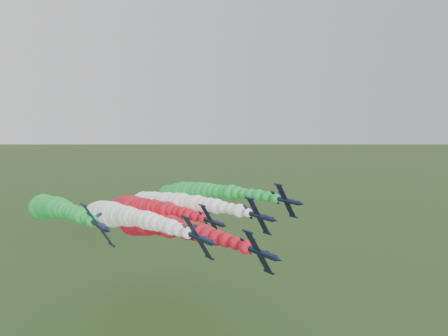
{
  "coord_description": "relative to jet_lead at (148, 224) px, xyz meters",
  "views": [
    {
      "loc": [
        -52.64,
        -66.09,
        57.04
      ],
      "look_at": [
        -6.05,
        -0.09,
        48.02
      ],
      "focal_mm": 35.0,
      "sensor_mm": 36.0,
      "label": 1
    }
  ],
  "objects": [
    {
      "name": "jet_inner_right",
      "position": [
        9.72,
        12.05,
        2.52
      ],
      "size": [
        11.63,
        73.66,
        16.26
      ],
      "rotation": [
        0.0,
        1.02,
        0.0
      ],
      "color": "#111633",
      "rests_on": "ground"
    },
    {
      "name": "jet_outer_left",
      "position": [
        -20.01,
        18.27,
        3.66
      ],
      "size": [
        11.52,
        73.55,
        16.15
      ],
      "rotation": [
        0.0,
        1.02,
        0.0
      ],
      "color": "#111633",
      "rests_on": "ground"
    },
    {
      "name": "jet_inner_left",
      "position": [
        -7.18,
        7.9,
        1.87
      ],
      "size": [
        11.45,
        73.48,
        16.08
      ],
      "rotation": [
        0.0,
        1.02,
        0.0
      ],
      "color": "#111633",
      "rests_on": "ground"
    },
    {
      "name": "jet_trail",
      "position": [
        6.19,
        23.77,
        -0.33
      ],
      "size": [
        11.36,
        73.39,
        15.99
      ],
      "rotation": [
        0.0,
        1.02,
        0.0
      ],
      "color": "#111633",
      "rests_on": "ground"
    },
    {
      "name": "jet_outer_right",
      "position": [
        20.69,
        14.97,
        3.99
      ],
      "size": [
        11.12,
        73.15,
        15.75
      ],
      "rotation": [
        0.0,
        1.02,
        0.0
      ],
      "color": "#111633",
      "rests_on": "ground"
    },
    {
      "name": "jet_lead",
      "position": [
        0.0,
        0.0,
        0.0
      ],
      "size": [
        11.03,
        73.06,
        15.66
      ],
      "rotation": [
        0.0,
        1.02,
        0.0
      ],
      "color": "#111633",
      "rests_on": "ground"
    }
  ]
}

